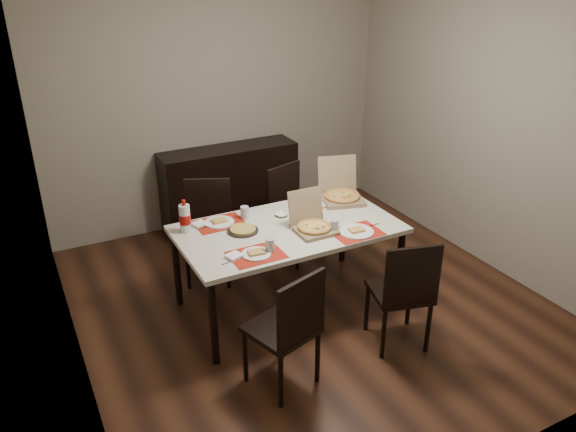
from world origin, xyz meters
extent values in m
cube|color=#402213|center=(0.00, 0.00, -0.01)|extent=(3.80, 4.00, 0.02)
cube|color=gray|center=(0.00, 2.01, 1.30)|extent=(3.80, 0.02, 2.60)
cube|color=gray|center=(-1.91, 0.00, 1.30)|extent=(0.02, 4.00, 2.60)
cube|color=gray|center=(1.91, 0.00, 1.30)|extent=(0.02, 4.00, 2.60)
cube|color=black|center=(0.00, 1.78, 0.45)|extent=(1.50, 0.40, 0.90)
cube|color=beige|center=(-0.18, 0.04, 0.73)|extent=(1.80, 1.00, 0.04)
cylinder|color=black|center=(-1.02, -0.40, 0.35)|extent=(0.06, 0.06, 0.71)
cylinder|color=black|center=(0.66, -0.40, 0.35)|extent=(0.06, 0.06, 0.71)
cylinder|color=black|center=(-1.02, 0.48, 0.35)|extent=(0.06, 0.06, 0.71)
cylinder|color=black|center=(0.66, 0.48, 0.35)|extent=(0.06, 0.06, 0.71)
cube|color=black|center=(-0.68, -0.80, 0.45)|extent=(0.52, 0.52, 0.04)
cube|color=black|center=(-0.62, -0.99, 0.70)|extent=(0.41, 0.15, 0.46)
cylinder|color=black|center=(-0.80, -1.03, 0.21)|extent=(0.04, 0.04, 0.43)
cylinder|color=black|center=(-0.45, -0.92, 0.21)|extent=(0.04, 0.04, 0.43)
cylinder|color=black|center=(-0.90, -0.68, 0.21)|extent=(0.04, 0.04, 0.43)
cylinder|color=black|center=(-0.56, -0.58, 0.21)|extent=(0.04, 0.04, 0.43)
cube|color=black|center=(0.34, -0.80, 0.45)|extent=(0.52, 0.52, 0.04)
cube|color=black|center=(0.29, -0.98, 0.70)|extent=(0.41, 0.14, 0.46)
cylinder|color=black|center=(0.11, -0.93, 0.21)|extent=(0.04, 0.04, 0.43)
cylinder|color=black|center=(0.46, -1.02, 0.21)|extent=(0.04, 0.04, 0.43)
cylinder|color=black|center=(0.21, -0.58, 0.21)|extent=(0.04, 0.04, 0.43)
cylinder|color=black|center=(0.56, -0.67, 0.21)|extent=(0.04, 0.04, 0.43)
cube|color=black|center=(-0.63, 0.77, 0.45)|extent=(0.56, 0.56, 0.04)
cube|color=black|center=(-0.55, 0.95, 0.70)|extent=(0.39, 0.20, 0.46)
cylinder|color=black|center=(-0.39, 0.86, 0.21)|extent=(0.04, 0.04, 0.43)
cylinder|color=black|center=(-0.71, 1.01, 0.21)|extent=(0.04, 0.04, 0.43)
cylinder|color=black|center=(-0.54, 0.54, 0.21)|extent=(0.04, 0.04, 0.43)
cylinder|color=black|center=(-0.87, 0.69, 0.21)|extent=(0.04, 0.04, 0.43)
cube|color=black|center=(0.30, 0.76, 0.45)|extent=(0.53, 0.53, 0.04)
cube|color=black|center=(0.24, 0.94, 0.70)|extent=(0.41, 0.15, 0.46)
cylinder|color=black|center=(0.42, 0.99, 0.21)|extent=(0.04, 0.04, 0.43)
cylinder|color=black|center=(0.07, 0.88, 0.21)|extent=(0.04, 0.04, 0.43)
cylinder|color=black|center=(0.52, 0.64, 0.21)|extent=(0.04, 0.04, 0.43)
cylinder|color=black|center=(0.18, 0.54, 0.21)|extent=(0.04, 0.04, 0.43)
cube|color=#AC180B|center=(-0.61, -0.27, 0.75)|extent=(0.40, 0.30, 0.00)
cylinder|color=white|center=(-0.61, -0.27, 0.76)|extent=(0.22, 0.22, 0.01)
cube|color=#E1D770|center=(-0.61, -0.27, 0.78)|extent=(0.13, 0.10, 0.02)
cylinder|color=#A8AAB2|center=(-0.50, -0.27, 0.81)|extent=(0.07, 0.07, 0.11)
cube|color=#B2B2B7|center=(-0.80, -0.28, 0.75)|extent=(0.20, 0.04, 0.00)
cube|color=white|center=(-0.77, -0.23, 0.76)|extent=(0.13, 0.13, 0.02)
cube|color=#AC180B|center=(0.26, -0.30, 0.75)|extent=(0.40, 0.30, 0.00)
cylinder|color=white|center=(0.26, -0.30, 0.76)|extent=(0.28, 0.28, 0.01)
cube|color=#E1D770|center=(0.26, -0.30, 0.78)|extent=(0.13, 0.10, 0.02)
cylinder|color=#A8AAB2|center=(0.10, -0.22, 0.81)|extent=(0.07, 0.07, 0.11)
cube|color=#B2B2B7|center=(0.42, -0.27, 0.75)|extent=(0.20, 0.04, 0.00)
cube|color=#AC180B|center=(-0.66, 0.37, 0.75)|extent=(0.40, 0.30, 0.00)
cylinder|color=white|center=(-0.66, 0.37, 0.76)|extent=(0.25, 0.25, 0.01)
cube|color=#E1D770|center=(-0.66, 0.37, 0.78)|extent=(0.12, 0.09, 0.02)
cylinder|color=#A8AAB2|center=(-0.43, 0.36, 0.81)|extent=(0.07, 0.07, 0.11)
cube|color=#B2B2B7|center=(-0.77, 0.36, 0.75)|extent=(0.20, 0.04, 0.00)
cube|color=white|center=(-0.82, 0.41, 0.76)|extent=(0.13, 0.13, 0.02)
cube|color=#AC180B|center=(0.28, 0.38, 0.75)|extent=(0.40, 0.30, 0.00)
cylinder|color=white|center=(0.28, 0.38, 0.76)|extent=(0.28, 0.28, 0.01)
cube|color=#E1D770|center=(0.28, 0.38, 0.78)|extent=(0.12, 0.09, 0.02)
cylinder|color=#A8AAB2|center=(0.06, 0.28, 0.81)|extent=(0.07, 0.07, 0.11)
cube|color=#B2B2B7|center=(0.40, 0.36, 0.75)|extent=(0.20, 0.04, 0.00)
cube|color=white|center=(-0.11, -0.01, 0.76)|extent=(0.16, 0.16, 0.02)
cube|color=#7B6546|center=(-0.03, -0.13, 0.77)|extent=(0.31, 0.31, 0.03)
cube|color=#7B6546|center=(-0.03, 0.02, 0.92)|extent=(0.31, 0.07, 0.28)
cylinder|color=#E1D770|center=(-0.03, -0.13, 0.79)|extent=(0.26, 0.26, 0.02)
cube|color=#7B6546|center=(0.50, 0.29, 0.77)|extent=(0.45, 0.45, 0.04)
cube|color=#7B6546|center=(0.55, 0.47, 0.95)|extent=(0.37, 0.18, 0.32)
cylinder|color=#E1D770|center=(0.50, 0.29, 0.80)|extent=(0.38, 0.38, 0.02)
cylinder|color=black|center=(-0.54, 0.14, 0.76)|extent=(0.25, 0.25, 0.01)
cylinder|color=gold|center=(-0.54, 0.14, 0.77)|extent=(0.21, 0.21, 0.02)
imported|color=white|center=(-0.13, 0.26, 0.76)|extent=(0.14, 0.14, 0.03)
cylinder|color=silver|center=(-0.95, 0.35, 0.87)|extent=(0.09, 0.09, 0.23)
cylinder|color=#920C06|center=(-0.95, 0.35, 0.86)|extent=(0.09, 0.09, 0.08)
cylinder|color=#920C06|center=(-0.95, 0.35, 1.00)|extent=(0.03, 0.03, 0.04)
camera|label=1|loc=(-2.10, -3.62, 2.77)|focal=35.00mm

